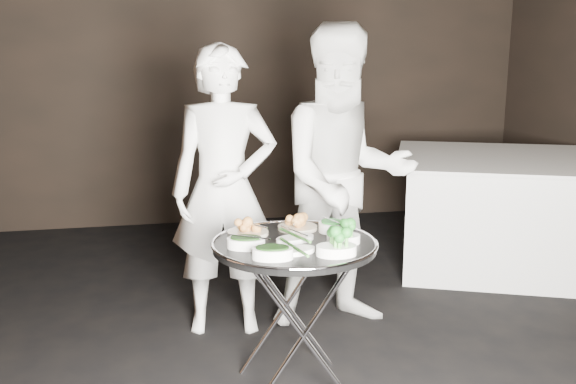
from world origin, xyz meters
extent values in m
cube|color=black|center=(0.00, 3.52, 1.50)|extent=(6.00, 0.05, 3.00)
cylinder|color=silver|center=(0.07, 0.05, 0.35)|extent=(0.49, 0.02, 0.72)
cylinder|color=silver|center=(0.07, 0.05, 0.35)|extent=(0.49, 0.02, 0.72)
cylinder|color=silver|center=(0.07, 0.43, 0.35)|extent=(0.49, 0.02, 0.72)
cylinder|color=silver|center=(0.07, 0.43, 0.35)|extent=(0.49, 0.02, 0.72)
cylinder|color=silver|center=(-0.14, 0.24, 0.69)|extent=(0.02, 0.42, 0.02)
cylinder|color=silver|center=(0.28, 0.24, 0.69)|extent=(0.02, 0.42, 0.02)
cylinder|color=black|center=(0.07, 0.24, 0.73)|extent=(0.76, 0.76, 0.03)
torus|color=silver|center=(0.07, 0.24, 0.74)|extent=(0.78, 0.78, 0.02)
cylinder|color=beige|center=(-0.13, 0.41, 0.75)|extent=(0.20, 0.20, 0.02)
cylinder|color=beige|center=(0.13, 0.46, 0.75)|extent=(0.20, 0.20, 0.02)
cylinder|color=white|center=(0.29, 0.38, 0.77)|extent=(0.13, 0.13, 0.05)
cylinder|color=silver|center=(-0.11, 0.40, 0.80)|extent=(0.14, 0.16, 0.01)
cylinder|color=silver|center=(0.12, 0.45, 0.80)|extent=(0.07, 0.20, 0.01)
cylinder|color=silver|center=(0.30, 0.37, 0.80)|extent=(0.07, 0.20, 0.01)
cylinder|color=silver|center=(-0.15, 0.19, 0.80)|extent=(0.18, 0.12, 0.01)
cylinder|color=silver|center=(0.29, 0.19, 0.80)|extent=(0.12, 0.18, 0.01)
cylinder|color=silver|center=(0.07, 0.25, 0.80)|extent=(0.09, 0.19, 0.01)
imported|color=white|center=(-0.18, 1.02, 0.83)|extent=(0.65, 0.46, 1.66)
imported|color=white|center=(0.52, 0.96, 0.89)|extent=(0.87, 0.68, 1.78)
cube|color=white|center=(1.96, 1.78, 0.41)|extent=(1.31, 1.31, 0.82)
cube|color=white|center=(1.96, 1.78, 0.83)|extent=(1.48, 1.48, 0.02)
camera|label=1|loc=(-0.54, -2.56, 1.61)|focal=40.00mm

